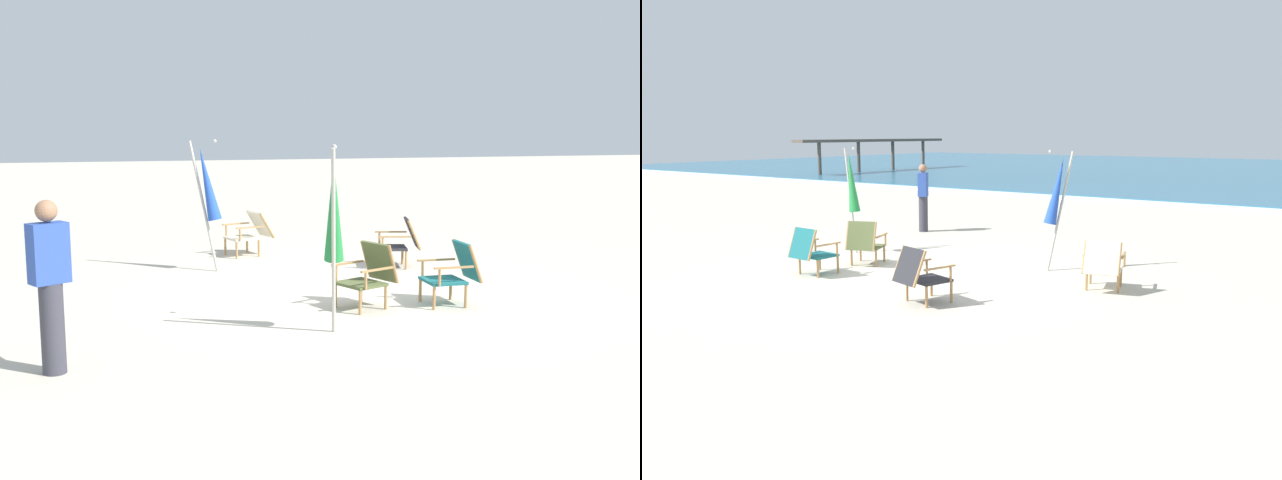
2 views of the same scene
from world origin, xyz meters
TOP-DOWN VIEW (x-y plane):
  - ground_plane at (0.00, 0.00)m, footprint 80.00×80.00m
  - beach_chair_far_center at (-1.16, -0.87)m, footprint 0.61×0.70m
  - beach_chair_mid_center at (-0.99, 0.23)m, footprint 0.78×0.83m
  - beach_chair_front_left at (1.44, -1.20)m, footprint 0.74×0.83m
  - beach_chair_back_right at (3.24, 0.95)m, footprint 0.76×0.90m
  - umbrella_furled_blue at (1.99, 1.86)m, footprint 0.44×0.52m
  - umbrella_furled_green at (-2.10, 1.05)m, footprint 0.51×0.35m
  - person_near_chairs at (-2.61, 3.94)m, footprint 0.34×0.39m

SIDE VIEW (x-z plane):
  - ground_plane at x=0.00m, z-range 0.00..0.00m
  - beach_chair_back_right at x=3.24m, z-range 0.03..0.81m
  - beach_chair_front_left at x=1.44m, z-range 0.03..0.83m
  - beach_chair_far_center at x=-1.16m, z-range 0.02..0.84m
  - beach_chair_mid_center at x=-0.99m, z-range 0.02..0.84m
  - person_near_chairs at x=-2.61m, z-range 0.02..1.65m
  - umbrella_furled_blue at x=1.99m, z-range 0.32..2.41m
  - umbrella_furled_green at x=-2.10m, z-range 0.32..2.42m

